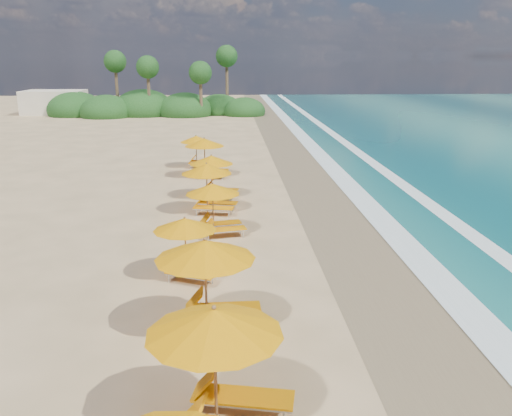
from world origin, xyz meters
TOP-DOWN VIEW (x-y plane):
  - ground at (0.00, 0.00)m, footprint 160.00×160.00m
  - wet_sand at (4.00, 0.00)m, footprint 4.00×160.00m
  - surf_foam at (6.70, 0.00)m, footprint 4.00×160.00m
  - station_1 at (-1.14, -11.09)m, footprint 3.08×2.95m
  - station_2 at (-1.44, -7.29)m, footprint 2.78×2.57m
  - station_3 at (-2.27, -3.80)m, footprint 2.64×2.62m
  - station_4 at (-1.49, 0.47)m, footprint 2.60×2.49m
  - station_5 at (-1.82, 3.62)m, footprint 2.77×2.66m
  - station_6 at (-1.69, 6.24)m, footprint 2.69×2.59m
  - station_7 at (-2.20, 10.98)m, footprint 2.76×2.63m
  - station_8 at (-2.86, 13.99)m, footprint 2.36×2.22m
  - treeline at (-9.94, 45.51)m, footprint 25.80×8.80m
  - beach_building at (-22.00, 48.00)m, footprint 7.00×5.00m

SIDE VIEW (x-z plane):
  - ground at x=0.00m, z-range 0.00..0.00m
  - wet_sand at x=4.00m, z-range 0.00..0.01m
  - surf_foam at x=6.70m, z-range 0.02..0.03m
  - treeline at x=-9.94m, z-range -3.87..5.86m
  - station_3 at x=-2.27m, z-range 0.12..2.14m
  - station_8 at x=-2.86m, z-range 0.12..2.17m
  - station_4 at x=-1.49m, z-range 0.13..2.26m
  - station_6 at x=-1.69m, z-range 0.13..2.31m
  - station_5 at x=-1.82m, z-range 0.14..2.42m
  - station_7 at x=-2.20m, z-range 0.14..2.47m
  - beach_building at x=-22.00m, z-range 0.00..2.80m
  - station_2 at x=-1.44m, z-range 0.15..2.69m
  - station_1 at x=-1.14m, z-range 0.15..2.71m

